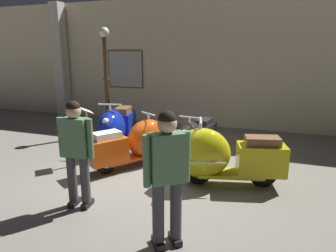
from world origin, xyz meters
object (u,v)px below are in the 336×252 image
(scooter_3, at_px, (220,156))
(lamppost, at_px, (106,81))
(visitor_0, at_px, (76,147))
(visitor_1, at_px, (167,171))
(info_stanchion, at_px, (88,140))
(scooter_0, at_px, (116,128))
(scooter_2, at_px, (194,138))
(scooter_1, at_px, (136,143))

(scooter_3, height_order, lamppost, lamppost)
(visitor_0, bearing_deg, visitor_1, -112.17)
(lamppost, height_order, info_stanchion, lamppost)
(scooter_0, xyz_separation_m, scooter_2, (1.85, 0.00, -0.07))
(visitor_0, xyz_separation_m, visitor_1, (1.49, -0.42, 0.03))
(scooter_0, distance_m, scooter_3, 2.81)
(scooter_0, relative_size, scooter_2, 1.18)
(scooter_1, distance_m, visitor_0, 1.80)
(scooter_0, height_order, info_stanchion, info_stanchion)
(visitor_1, height_order, info_stanchion, visitor_1)
(scooter_0, xyz_separation_m, lamppost, (-0.86, 1.12, 0.93))
(scooter_1, xyz_separation_m, lamppost, (-1.74, 1.90, 0.97))
(scooter_2, bearing_deg, scooter_3, 39.96)
(scooter_1, height_order, info_stanchion, info_stanchion)
(visitor_1, bearing_deg, scooter_1, -5.69)
(scooter_1, bearing_deg, lamppost, 74.78)
(scooter_2, relative_size, visitor_1, 1.00)
(scooter_2, distance_m, scooter_3, 1.33)
(scooter_1, bearing_deg, scooter_3, -68.92)
(scooter_1, relative_size, visitor_1, 1.04)
(lamppost, bearing_deg, scooter_0, -52.54)
(scooter_1, xyz_separation_m, visitor_0, (-0.06, -1.74, 0.43))
(lamppost, distance_m, info_stanchion, 2.43)
(scooter_3, relative_size, visitor_0, 1.22)
(visitor_0, height_order, info_stanchion, visitor_0)
(scooter_2, relative_size, lamppost, 0.57)
(scooter_0, height_order, scooter_1, scooter_0)
(info_stanchion, bearing_deg, scooter_2, 26.88)
(visitor_0, xyz_separation_m, info_stanchion, (-0.89, 1.55, -0.42))
(scooter_0, bearing_deg, visitor_0, 5.96)
(scooter_3, distance_m, visitor_1, 1.90)
(scooter_3, distance_m, info_stanchion, 2.65)
(scooter_2, bearing_deg, scooter_0, -83.00)
(scooter_1, xyz_separation_m, info_stanchion, (-0.96, -0.19, 0.01))
(scooter_2, bearing_deg, visitor_0, -15.16)
(scooter_0, relative_size, visitor_0, 1.22)
(visitor_1, distance_m, info_stanchion, 3.13)
(scooter_0, relative_size, info_stanchion, 1.66)
(scooter_3, relative_size, lamppost, 0.68)
(info_stanchion, bearing_deg, scooter_0, 85.86)
(visitor_0, relative_size, visitor_1, 0.97)
(scooter_3, xyz_separation_m, visitor_1, (-0.26, -1.83, 0.41))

